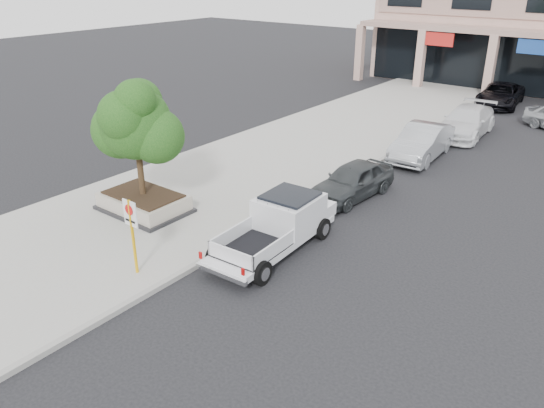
{
  "coord_description": "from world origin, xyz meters",
  "views": [
    {
      "loc": [
        8.75,
        -10.66,
        8.35
      ],
      "look_at": [
        -0.74,
        1.5,
        1.38
      ],
      "focal_mm": 35.0,
      "sensor_mm": 36.0,
      "label": 1
    }
  ],
  "objects_px": {
    "no_parking_sign": "(132,227)",
    "curb_car_a": "(353,180)",
    "planter_tree": "(141,123)",
    "curb_car_b": "(422,142)",
    "planter": "(144,202)",
    "pickup_truck": "(273,228)",
    "curb_car_c": "(466,122)",
    "curb_car_d": "(500,95)"
  },
  "relations": [
    {
      "from": "curb_car_b",
      "to": "planter",
      "type": "bearing_deg",
      "value": -117.83
    },
    {
      "from": "planter",
      "to": "curb_car_d",
      "type": "relative_size",
      "value": 0.62
    },
    {
      "from": "pickup_truck",
      "to": "curb_car_d",
      "type": "xyz_separation_m",
      "value": [
        -0.21,
        24.19,
        -0.11
      ]
    },
    {
      "from": "pickup_truck",
      "to": "curb_car_b",
      "type": "xyz_separation_m",
      "value": [
        0.01,
        11.38,
        -0.04
      ]
    },
    {
      "from": "no_parking_sign",
      "to": "curb_car_d",
      "type": "relative_size",
      "value": 0.45
    },
    {
      "from": "no_parking_sign",
      "to": "pickup_truck",
      "type": "xyz_separation_m",
      "value": [
        2.19,
        3.64,
        -0.81
      ]
    },
    {
      "from": "no_parking_sign",
      "to": "pickup_truck",
      "type": "height_order",
      "value": "no_parking_sign"
    },
    {
      "from": "planter_tree",
      "to": "no_parking_sign",
      "type": "bearing_deg",
      "value": -45.2
    },
    {
      "from": "curb_car_a",
      "to": "curb_car_b",
      "type": "xyz_separation_m",
      "value": [
        0.23,
        6.02,
        0.09
      ]
    },
    {
      "from": "pickup_truck",
      "to": "curb_car_b",
      "type": "bearing_deg",
      "value": 87.24
    },
    {
      "from": "planter",
      "to": "curb_car_a",
      "type": "height_order",
      "value": "curb_car_a"
    },
    {
      "from": "planter",
      "to": "planter_tree",
      "type": "distance_m",
      "value": 2.95
    },
    {
      "from": "curb_car_a",
      "to": "curb_car_b",
      "type": "distance_m",
      "value": 6.02
    },
    {
      "from": "pickup_truck",
      "to": "planter_tree",
      "type": "bearing_deg",
      "value": -176.76
    },
    {
      "from": "planter",
      "to": "pickup_truck",
      "type": "relative_size",
      "value": 0.61
    },
    {
      "from": "no_parking_sign",
      "to": "curb_car_d",
      "type": "xyz_separation_m",
      "value": [
        1.98,
        27.83,
        -0.92
      ]
    },
    {
      "from": "planter",
      "to": "curb_car_c",
      "type": "distance_m",
      "value": 17.92
    },
    {
      "from": "planter",
      "to": "no_parking_sign",
      "type": "height_order",
      "value": "no_parking_sign"
    },
    {
      "from": "planter_tree",
      "to": "pickup_truck",
      "type": "height_order",
      "value": "planter_tree"
    },
    {
      "from": "curb_car_b",
      "to": "curb_car_a",
      "type": "bearing_deg",
      "value": -95.89
    },
    {
      "from": "curb_car_b",
      "to": "curb_car_d",
      "type": "height_order",
      "value": "curb_car_b"
    },
    {
      "from": "curb_car_c",
      "to": "curb_car_d",
      "type": "xyz_separation_m",
      "value": [
        -0.58,
        7.92,
        -0.05
      ]
    },
    {
      "from": "curb_car_b",
      "to": "curb_car_c",
      "type": "relative_size",
      "value": 0.91
    },
    {
      "from": "no_parking_sign",
      "to": "curb_car_a",
      "type": "xyz_separation_m",
      "value": [
        1.97,
        9.0,
        -0.94
      ]
    },
    {
      "from": "curb_car_c",
      "to": "curb_car_d",
      "type": "relative_size",
      "value": 1.02
    },
    {
      "from": "planter",
      "to": "curb_car_d",
      "type": "height_order",
      "value": "curb_car_d"
    },
    {
      "from": "pickup_truck",
      "to": "curb_car_d",
      "type": "bearing_deg",
      "value": 87.78
    },
    {
      "from": "pickup_truck",
      "to": "curb_car_c",
      "type": "xyz_separation_m",
      "value": [
        0.37,
        16.27,
        -0.07
      ]
    },
    {
      "from": "planter_tree",
      "to": "curb_car_c",
      "type": "relative_size",
      "value": 0.77
    },
    {
      "from": "no_parking_sign",
      "to": "curb_car_d",
      "type": "distance_m",
      "value": 27.91
    },
    {
      "from": "planter",
      "to": "curb_car_c",
      "type": "bearing_deg",
      "value": 71.23
    },
    {
      "from": "planter",
      "to": "curb_car_d",
      "type": "xyz_separation_m",
      "value": [
        5.19,
        24.89,
        0.24
      ]
    },
    {
      "from": "curb_car_c",
      "to": "curb_car_d",
      "type": "height_order",
      "value": "curb_car_c"
    },
    {
      "from": "planter_tree",
      "to": "curb_car_b",
      "type": "height_order",
      "value": "planter_tree"
    },
    {
      "from": "curb_car_a",
      "to": "curb_car_d",
      "type": "height_order",
      "value": "curb_car_d"
    },
    {
      "from": "planter_tree",
      "to": "curb_car_a",
      "type": "distance_m",
      "value": 8.23
    },
    {
      "from": "planter",
      "to": "pickup_truck",
      "type": "bearing_deg",
      "value": 7.42
    },
    {
      "from": "pickup_truck",
      "to": "curb_car_a",
      "type": "relative_size",
      "value": 1.29
    },
    {
      "from": "curb_car_a",
      "to": "curb_car_d",
      "type": "relative_size",
      "value": 0.79
    },
    {
      "from": "curb_car_c",
      "to": "curb_car_b",
      "type": "bearing_deg",
      "value": -97.87
    },
    {
      "from": "curb_car_b",
      "to": "no_parking_sign",
      "type": "bearing_deg",
      "value": -102.07
    },
    {
      "from": "curb_car_d",
      "to": "curb_car_b",
      "type": "bearing_deg",
      "value": -95.38
    }
  ]
}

